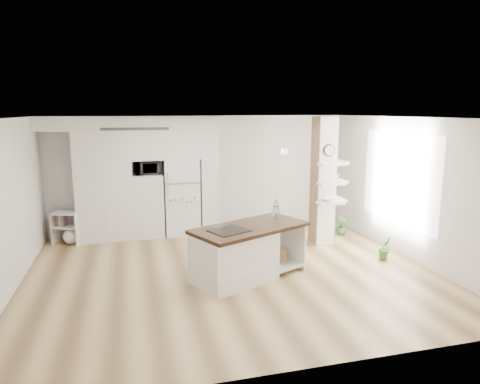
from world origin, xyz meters
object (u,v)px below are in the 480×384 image
object	(u,v)px
refrigerator	(181,196)
floor_plant_a	(385,248)
bookshelf	(69,230)
kitchen_island	(240,253)

from	to	relation	value
refrigerator	floor_plant_a	world-z (taller)	refrigerator
floor_plant_a	refrigerator	bearing A→B (deg)	141.69
refrigerator	bookshelf	world-z (taller)	refrigerator
refrigerator	kitchen_island	bearing A→B (deg)	-78.79
bookshelf	floor_plant_a	xyz separation A→B (m)	(5.98, -2.59, -0.07)
kitchen_island	bookshelf	xyz separation A→B (m)	(-3.05, 2.83, -0.17)
kitchen_island	floor_plant_a	world-z (taller)	kitchen_island
kitchen_island	bookshelf	size ratio (longest dim) A/B	3.19
kitchen_island	bookshelf	distance (m)	4.16
floor_plant_a	bookshelf	bearing A→B (deg)	156.55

